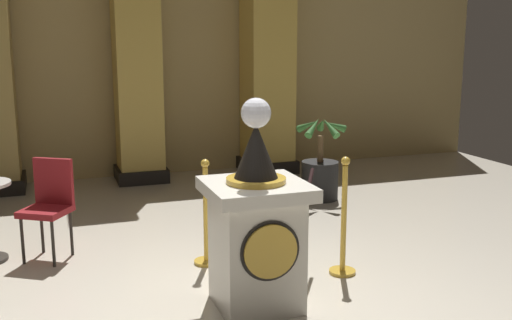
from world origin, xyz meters
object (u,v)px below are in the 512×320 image
at_px(potted_palm_right, 320,173).
at_px(pedestal_clock, 256,229).
at_px(stanchion_near, 343,233).
at_px(stanchion_far, 206,228).
at_px(cafe_chair_red, 49,200).

bearing_deg(potted_palm_right, pedestal_clock, -123.86).
bearing_deg(potted_palm_right, stanchion_near, -110.76).
bearing_deg(stanchion_far, cafe_chair_red, 154.03).
bearing_deg(pedestal_clock, potted_palm_right, 56.14).
distance_m(stanchion_near, potted_palm_right, 2.59).
height_order(stanchion_near, potted_palm_right, potted_palm_right).
xyz_separation_m(stanchion_far, potted_palm_right, (2.01, 1.78, -0.00)).
bearing_deg(stanchion_far, stanchion_near, -30.56).
bearing_deg(cafe_chair_red, stanchion_near, -28.06).
xyz_separation_m(pedestal_clock, cafe_chair_red, (-1.51, 1.69, -0.06)).
height_order(stanchion_near, cafe_chair_red, stanchion_near).
bearing_deg(cafe_chair_red, pedestal_clock, -48.29).
bearing_deg(potted_palm_right, stanchion_far, -138.61).
xyz_separation_m(stanchion_far, cafe_chair_red, (-1.37, 0.67, 0.22)).
distance_m(pedestal_clock, cafe_chair_red, 2.26).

